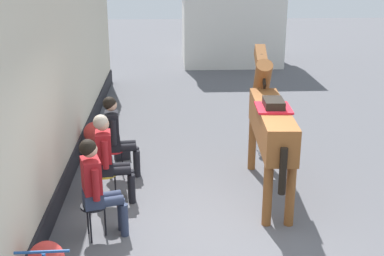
% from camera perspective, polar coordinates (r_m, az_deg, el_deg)
% --- Properties ---
extents(ground_plane, '(40.00, 40.00, 0.00)m').
position_cam_1_polar(ground_plane, '(9.89, 1.80, -2.32)').
color(ground_plane, '#56565B').
extents(pub_facade_wall, '(0.34, 14.00, 3.40)m').
position_cam_1_polar(pub_facade_wall, '(8.14, -15.41, 3.68)').
color(pub_facade_wall, beige).
rests_on(pub_facade_wall, ground_plane).
extents(distant_cottage, '(3.40, 2.60, 3.50)m').
position_cam_1_polar(distant_cottage, '(17.48, 4.39, 13.08)').
color(distant_cottage, silver).
rests_on(distant_cottage, ground_plane).
extents(seated_visitor_near, '(0.61, 0.48, 1.39)m').
position_cam_1_polar(seated_visitor_near, '(6.74, -10.51, -6.08)').
color(seated_visitor_near, black).
rests_on(seated_visitor_near, ground_plane).
extents(seated_visitor_middle, '(0.61, 0.49, 1.39)m').
position_cam_1_polar(seated_visitor_middle, '(7.64, -9.26, -2.90)').
color(seated_visitor_middle, gold).
rests_on(seated_visitor_middle, ground_plane).
extents(seated_visitor_far, '(0.61, 0.49, 1.39)m').
position_cam_1_polar(seated_visitor_far, '(8.53, -8.41, -0.50)').
color(seated_visitor_far, red).
rests_on(seated_visitor_far, ground_plane).
extents(saddled_horse_center, '(0.56, 3.00, 2.06)m').
position_cam_1_polar(saddled_horse_center, '(7.89, 8.68, 0.79)').
color(saddled_horse_center, brown).
rests_on(saddled_horse_center, ground_plane).
extents(flower_planter_farthest, '(0.43, 0.43, 0.64)m').
position_cam_1_polar(flower_planter_farthest, '(9.63, -10.74, -1.12)').
color(flower_planter_farthest, beige).
rests_on(flower_planter_farthest, ground_plane).
extents(spare_stool_white, '(0.32, 0.32, 0.46)m').
position_cam_1_polar(spare_stool_white, '(9.67, 7.78, -0.46)').
color(spare_stool_white, white).
rests_on(spare_stool_white, ground_plane).
extents(satchel_bag, '(0.30, 0.20, 0.20)m').
position_cam_1_polar(satchel_bag, '(9.42, -7.75, -2.94)').
color(satchel_bag, black).
rests_on(satchel_bag, ground_plane).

